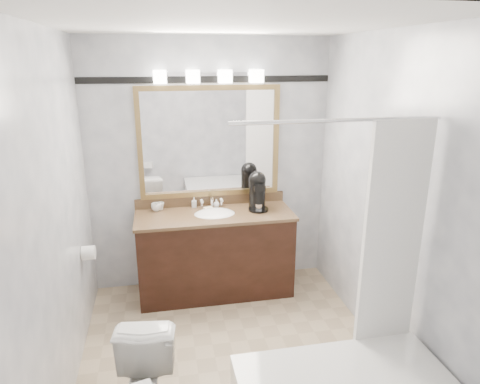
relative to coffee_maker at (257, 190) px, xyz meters
name	(u,v)px	position (x,y,z in m)	size (l,w,h in m)	color
room	(233,210)	(-0.44, -1.08, 0.20)	(2.42, 2.62, 2.52)	tan
vanity	(215,252)	(-0.44, -0.06, -0.60)	(1.53, 0.58, 0.97)	black
mirror	(210,142)	(-0.44, 0.21, 0.45)	(1.40, 0.04, 1.10)	olive
vanity_light_bar	(209,76)	(-0.44, 0.15, 1.09)	(1.02, 0.14, 0.12)	silver
accent_stripe	(208,79)	(-0.44, 0.22, 1.05)	(2.40, 0.01, 0.06)	black
tp_roll	(89,253)	(-1.58, -0.41, -0.35)	(0.12, 0.12, 0.11)	white
coffee_maker	(257,190)	(0.00, 0.00, 0.00)	(0.20, 0.25, 0.38)	black
cup_left	(156,207)	(-0.99, 0.13, -0.16)	(0.10, 0.10, 0.08)	white
cup_right	(160,206)	(-0.96, 0.15, -0.16)	(0.08, 0.08, 0.07)	white
soap_bottle_a	(194,202)	(-0.62, 0.16, -0.14)	(0.05, 0.05, 0.10)	white
soap_bottle_b	(216,203)	(-0.39, 0.12, -0.16)	(0.06, 0.06, 0.08)	white
soap_bar	(208,209)	(-0.49, 0.06, -0.18)	(0.08, 0.05, 0.03)	beige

